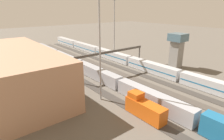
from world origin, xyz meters
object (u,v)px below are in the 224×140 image
(light_mast_0, at_px, (114,21))
(signal_gantry, at_px, (112,54))
(train_on_track_0, at_px, (126,60))
(maintenance_shed, at_px, (10,72))
(control_tower, at_px, (177,48))
(train_on_track_5, at_px, (144,108))
(train_on_track_4, at_px, (95,72))
(light_mast_1, at_px, (99,21))

(light_mast_0, bearing_deg, signal_gantry, 138.61)
(train_on_track_0, relative_size, maintenance_shed, 3.03)
(train_on_track_0, distance_m, control_tower, 21.22)
(train_on_track_0, relative_size, train_on_track_5, 13.90)
(train_on_track_4, bearing_deg, light_mast_0, -52.18)
(train_on_track_5, bearing_deg, train_on_track_0, -37.03)
(train_on_track_5, height_order, light_mast_1, light_mast_1)
(signal_gantry, bearing_deg, light_mast_0, -41.39)
(train_on_track_0, xyz_separation_m, maintenance_shed, (-0.53, 45.15, 4.19))
(train_on_track_5, height_order, light_mast_0, light_mast_0)
(train_on_track_0, distance_m, maintenance_shed, 45.34)
(light_mast_0, relative_size, signal_gantry, 0.93)
(train_on_track_4, bearing_deg, control_tower, -106.12)
(train_on_track_5, distance_m, light_mast_0, 55.44)
(light_mast_0, height_order, light_mast_1, light_mast_1)
(light_mast_1, distance_m, maintenance_shed, 29.86)
(signal_gantry, bearing_deg, maintenance_shed, 81.45)
(train_on_track_4, distance_m, signal_gantry, 9.29)
(signal_gantry, bearing_deg, train_on_track_4, 92.12)
(train_on_track_5, bearing_deg, light_mast_1, 12.00)
(light_mast_0, distance_m, signal_gantry, 25.53)
(train_on_track_5, xyz_separation_m, light_mast_0, (45.25, -27.97, 15.60))
(train_on_track_0, distance_m, light_mast_1, 38.97)
(train_on_track_5, relative_size, maintenance_shed, 0.22)
(signal_gantry, bearing_deg, train_on_track_0, -66.47)
(train_on_track_4, relative_size, control_tower, 8.31)
(train_on_track_4, height_order, train_on_track_5, train_on_track_5)
(light_mast_1, distance_m, control_tower, 43.24)
(train_on_track_4, bearing_deg, signal_gantry, -87.88)
(train_on_track_0, height_order, light_mast_1, light_mast_1)
(control_tower, bearing_deg, train_on_track_0, 41.00)
(train_on_track_0, distance_m, light_mast_0, 20.06)
(train_on_track_5, distance_m, control_tower, 42.68)
(train_on_track_4, height_order, light_mast_1, light_mast_1)
(train_on_track_4, bearing_deg, light_mast_1, 151.69)
(signal_gantry, xyz_separation_m, control_tower, (-9.92, -25.85, 0.51))
(train_on_track_4, xyz_separation_m, light_mast_0, (17.83, -22.97, 15.68))
(train_on_track_0, bearing_deg, control_tower, -139.00)
(light_mast_1, relative_size, control_tower, 2.40)
(light_mast_0, xyz_separation_m, signal_gantry, (-17.56, 15.47, -10.20))
(train_on_track_0, relative_size, control_tower, 10.06)
(train_on_track_0, relative_size, light_mast_0, 4.97)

